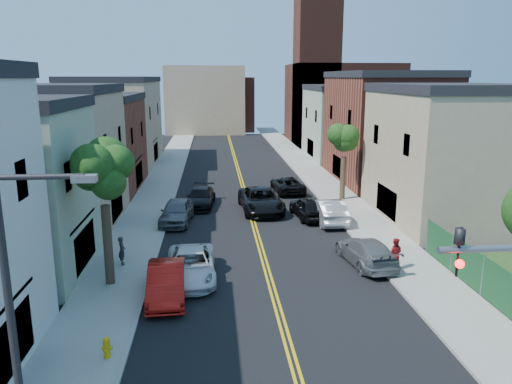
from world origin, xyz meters
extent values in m
cube|color=gray|center=(-7.90, 40.00, 0.07)|extent=(3.20, 100.00, 0.15)
cube|color=gray|center=(7.90, 40.00, 0.07)|extent=(3.20, 100.00, 0.15)
cube|color=gray|center=(-6.15, 40.00, 0.07)|extent=(0.30, 100.00, 0.15)
cube|color=gray|center=(6.15, 40.00, 0.07)|extent=(0.30, 100.00, 0.15)
cube|color=#998466|center=(-14.00, 25.00, 4.50)|extent=(9.00, 10.00, 9.00)
cube|color=brown|center=(-14.00, 36.00, 4.00)|extent=(9.00, 12.00, 8.00)
cube|color=#998466|center=(-14.00, 50.00, 4.75)|extent=(9.00, 16.00, 9.50)
cube|color=#998466|center=(14.00, 24.00, 4.50)|extent=(9.00, 12.00, 9.00)
cube|color=brown|center=(14.00, 38.00, 5.00)|extent=(9.00, 14.00, 10.00)
cube|color=gray|center=(14.00, 52.00, 4.25)|extent=(9.00, 12.00, 8.50)
cube|color=#4C2319|center=(17.50, 68.00, 6.00)|extent=(16.00, 14.00, 12.00)
cube|color=#4C2319|center=(12.50, 64.00, 11.00)|extent=(6.00, 6.00, 22.00)
cube|color=#998466|center=(-4.00, 82.00, 6.00)|extent=(14.00, 8.00, 12.00)
cube|color=brown|center=(0.00, 86.00, 5.00)|extent=(10.00, 8.00, 10.00)
cube|color=#143F1E|center=(9.50, 9.50, 1.10)|extent=(0.04, 15.00, 1.90)
cylinder|color=#322119|center=(-7.90, 14.00, 2.13)|extent=(0.44, 0.44, 3.96)
sphere|color=black|center=(-7.90, 14.00, 6.45)|extent=(5.20, 5.20, 5.20)
sphere|color=black|center=(-7.38, 13.61, 7.49)|extent=(3.90, 3.90, 3.90)
sphere|color=black|center=(-8.42, 14.52, 5.93)|extent=(3.64, 3.64, 3.64)
cylinder|color=#322119|center=(7.90, 30.00, 1.91)|extent=(0.44, 0.44, 3.52)
sphere|color=black|center=(7.90, 30.00, 5.65)|extent=(4.40, 4.40, 4.40)
sphere|color=black|center=(8.34, 29.67, 6.53)|extent=(3.30, 3.30, 3.30)
sphere|color=black|center=(7.46, 30.44, 5.21)|extent=(3.08, 3.08, 3.08)
imported|color=black|center=(2.00, -0.50, 6.70)|extent=(0.16, 0.20, 1.00)
sphere|color=#FF0C0C|center=(2.00, -0.62, 6.50)|extent=(0.18, 0.18, 0.18)
cylinder|color=black|center=(-7.20, 1.00, 4.15)|extent=(0.18, 0.18, 8.00)
cylinder|color=black|center=(-6.30, 1.00, 8.05)|extent=(1.80, 0.12, 0.12)
cube|color=slate|center=(-5.40, 1.00, 8.00)|extent=(0.50, 0.25, 0.15)
imported|color=red|center=(-5.02, 12.38, 0.79)|extent=(1.95, 4.88, 1.58)
imported|color=silver|center=(-3.98, 14.50, 0.75)|extent=(2.59, 5.42, 1.49)
imported|color=#55575C|center=(-5.37, 24.58, 0.85)|extent=(2.47, 5.13, 1.69)
imported|color=black|center=(-3.80, 29.03, 0.74)|extent=(2.58, 5.28, 1.48)
imported|color=slate|center=(5.50, 15.72, 0.74)|extent=(2.68, 5.30, 1.48)
imported|color=black|center=(4.10, 25.02, 0.81)|extent=(2.47, 4.92, 1.61)
imported|color=#A8A9B0|center=(5.28, 23.91, 0.85)|extent=(1.89, 5.16, 1.69)
imported|color=black|center=(3.80, 33.31, 0.72)|extent=(2.77, 5.33, 1.43)
imported|color=black|center=(0.83, 27.18, 0.88)|extent=(3.33, 6.54, 1.77)
imported|color=#292830|center=(-7.74, 16.49, 0.93)|extent=(0.50, 0.64, 1.56)
imported|color=maroon|center=(6.70, 14.64, 0.99)|extent=(0.99, 0.89, 1.68)
cylinder|color=#D09B0B|center=(-6.70, 7.22, 0.47)|extent=(0.26, 0.26, 0.64)
sphere|color=#D09B0B|center=(-6.70, 7.22, 0.82)|extent=(0.26, 0.26, 0.26)
cylinder|color=#D09B0B|center=(-6.70, 7.22, 0.52)|extent=(0.38, 0.13, 0.13)
cylinder|color=#D09B0B|center=(-6.70, 7.22, 0.52)|extent=(0.13, 0.38, 0.13)
camera|label=1|loc=(-2.74, -9.30, 10.04)|focal=34.77mm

